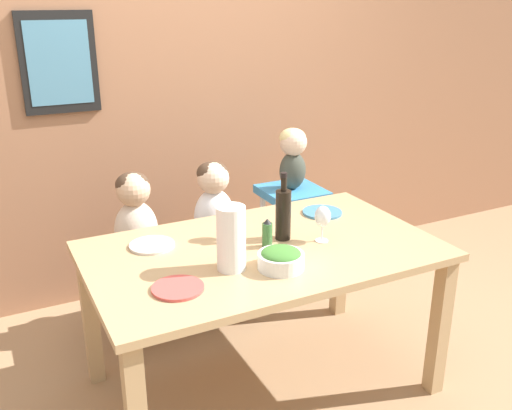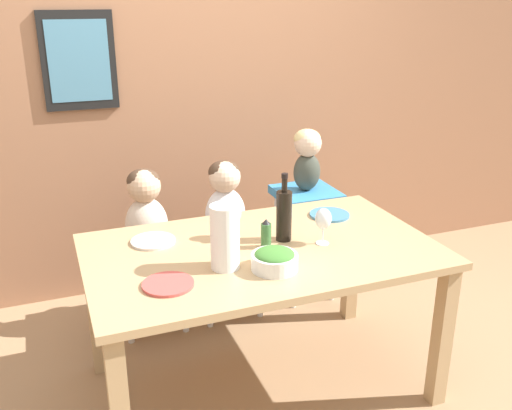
# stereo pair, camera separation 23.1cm
# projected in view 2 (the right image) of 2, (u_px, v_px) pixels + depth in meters

# --- Properties ---
(ground_plane) EXTENTS (14.00, 14.00, 0.00)m
(ground_plane) POSITION_uv_depth(u_px,v_px,m) (261.00, 384.00, 2.80)
(ground_plane) COLOR #9E7A56
(wall_back) EXTENTS (10.00, 0.09, 2.70)m
(wall_back) POSITION_uv_depth(u_px,v_px,m) (184.00, 74.00, 3.45)
(wall_back) COLOR #9E6B4C
(wall_back) RESTS_ON ground_plane
(dining_table) EXTENTS (1.55, 0.93, 0.73)m
(dining_table) POSITION_uv_depth(u_px,v_px,m) (262.00, 267.00, 2.58)
(dining_table) COLOR tan
(dining_table) RESTS_ON ground_plane
(chair_far_left) EXTENTS (0.41, 0.42, 0.45)m
(chair_far_left) POSITION_uv_depth(u_px,v_px,m) (149.00, 264.00, 3.20)
(chair_far_left) COLOR silver
(chair_far_left) RESTS_ON ground_plane
(chair_far_center) EXTENTS (0.41, 0.42, 0.45)m
(chair_far_center) POSITION_uv_depth(u_px,v_px,m) (226.00, 252.00, 3.35)
(chair_far_center) COLOR silver
(chair_far_center) RESTS_ON ground_plane
(chair_right_highchair) EXTENTS (0.35, 0.36, 0.70)m
(chair_right_highchair) POSITION_uv_depth(u_px,v_px,m) (306.00, 213.00, 3.46)
(chair_right_highchair) COLOR silver
(chair_right_highchair) RESTS_ON ground_plane
(person_child_left) EXTENTS (0.23, 0.19, 0.48)m
(person_child_left) POSITION_uv_depth(u_px,v_px,m) (146.00, 210.00, 3.09)
(person_child_left) COLOR beige
(person_child_left) RESTS_ON chair_far_left
(person_child_center) EXTENTS (0.23, 0.19, 0.48)m
(person_child_center) POSITION_uv_depth(u_px,v_px,m) (225.00, 200.00, 3.24)
(person_child_center) COLOR silver
(person_child_center) RESTS_ON chair_far_center
(person_baby_right) EXTENTS (0.16, 0.17, 0.37)m
(person_baby_right) POSITION_uv_depth(u_px,v_px,m) (307.00, 154.00, 3.34)
(person_baby_right) COLOR #3D4238
(person_baby_right) RESTS_ON chair_right_highchair
(wine_bottle) EXTENTS (0.07, 0.07, 0.32)m
(wine_bottle) POSITION_uv_depth(u_px,v_px,m) (284.00, 214.00, 2.59)
(wine_bottle) COLOR black
(wine_bottle) RESTS_ON dining_table
(paper_towel_roll) EXTENTS (0.12, 0.12, 0.27)m
(paper_towel_roll) POSITION_uv_depth(u_px,v_px,m) (225.00, 237.00, 2.32)
(paper_towel_roll) COLOR white
(paper_towel_roll) RESTS_ON dining_table
(wine_glass_near) EXTENTS (0.07, 0.07, 0.17)m
(wine_glass_near) POSITION_uv_depth(u_px,v_px,m) (323.00, 219.00, 2.55)
(wine_glass_near) COLOR white
(wine_glass_near) RESTS_ON dining_table
(wine_glass_far) EXTENTS (0.07, 0.07, 0.17)m
(wine_glass_far) POSITION_uv_depth(u_px,v_px,m) (233.00, 214.00, 2.61)
(wine_glass_far) COLOR white
(wine_glass_far) RESTS_ON dining_table
(salad_bowl_large) EXTENTS (0.19, 0.19, 0.09)m
(salad_bowl_large) POSITION_uv_depth(u_px,v_px,m) (275.00, 259.00, 2.33)
(salad_bowl_large) COLOR white
(salad_bowl_large) RESTS_ON dining_table
(dinner_plate_front_left) EXTENTS (0.20, 0.20, 0.01)m
(dinner_plate_front_left) POSITION_uv_depth(u_px,v_px,m) (168.00, 284.00, 2.21)
(dinner_plate_front_left) COLOR #D14C47
(dinner_plate_front_left) RESTS_ON dining_table
(dinner_plate_back_left) EXTENTS (0.20, 0.20, 0.01)m
(dinner_plate_back_left) POSITION_uv_depth(u_px,v_px,m) (153.00, 241.00, 2.60)
(dinner_plate_back_left) COLOR silver
(dinner_plate_back_left) RESTS_ON dining_table
(dinner_plate_back_right) EXTENTS (0.20, 0.20, 0.01)m
(dinner_plate_back_right) POSITION_uv_depth(u_px,v_px,m) (329.00, 215.00, 2.91)
(dinner_plate_back_right) COLOR teal
(dinner_plate_back_right) RESTS_ON dining_table
(condiment_bottle_hot_sauce) EXTENTS (0.05, 0.05, 0.14)m
(condiment_bottle_hot_sauce) POSITION_uv_depth(u_px,v_px,m) (266.00, 234.00, 2.53)
(condiment_bottle_hot_sauce) COLOR #336633
(condiment_bottle_hot_sauce) RESTS_ON dining_table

